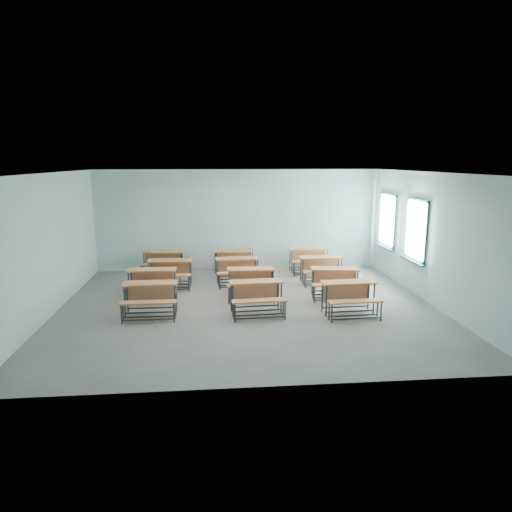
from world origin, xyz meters
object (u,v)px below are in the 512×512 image
Objects in this scene: desk_unit_r0c0 at (150,294)px; desk_unit_r3c2 at (309,256)px; desk_unit_r2c2 at (322,266)px; desk_unit_r2c0 at (170,270)px; desk_unit_r1c2 at (335,279)px; desk_unit_r0c1 at (257,293)px; desk_unit_r3c0 at (163,259)px; desk_unit_r1c1 at (251,279)px; desk_unit_r2c1 at (238,267)px; desk_unit_r0c2 at (350,293)px; desk_unit_r1c0 at (151,280)px; desk_unit_r3c1 at (234,258)px.

desk_unit_r0c0 is 0.98× the size of desk_unit_r3c2.
desk_unit_r2c0 is at bearing -179.57° from desk_unit_r2c2.
desk_unit_r1c2 is at bearing -15.70° from desk_unit_r2c0.
desk_unit_r3c0 is at bearing 119.37° from desk_unit_r0c1.
desk_unit_r0c0 is at bearing -151.18° from desk_unit_r1c1.
desk_unit_r1c1 and desk_unit_r2c1 have the same top height.
desk_unit_r0c2 is 4.94m from desk_unit_r1c0.
desk_unit_r1c0 is 1.12m from desk_unit_r2c0.
desk_unit_r0c1 is at bearing -46.27° from desk_unit_r2c0.
desk_unit_r0c1 and desk_unit_r3c0 have the same top height.
desk_unit_r0c2 and desk_unit_r1c2 have the same top height.
desk_unit_r1c0 is 1.00× the size of desk_unit_r3c2.
desk_unit_r2c0 is 1.01× the size of desk_unit_r3c2.
desk_unit_r1c2 is at bearing -1.70° from desk_unit_r1c1.
desk_unit_r0c1 is at bearing -27.57° from desk_unit_r1c0.
desk_unit_r2c0 is at bearing -74.24° from desk_unit_r3c0.
desk_unit_r0c2 and desk_unit_r3c2 have the same top height.
desk_unit_r2c1 is at bearing -27.06° from desk_unit_r3c0.
desk_unit_r2c1 is 1.04× the size of desk_unit_r2c2.
desk_unit_r0c2 and desk_unit_r1c0 have the same top height.
desk_unit_r0c2 is 5.08m from desk_unit_r2c0.
desk_unit_r1c2 is 2.77m from desk_unit_r3c2.
desk_unit_r1c0 and desk_unit_r1c1 have the same top height.
desk_unit_r2c1 is 2.41m from desk_unit_r2c2.
desk_unit_r1c1 is (-2.13, 1.50, 0.00)m from desk_unit_r0c2.
desk_unit_r2c2 is (2.14, 1.25, 0.00)m from desk_unit_r1c1.
desk_unit_r0c2 and desk_unit_r1c1 have the same top height.
desk_unit_r1c1 is at bearing -43.64° from desk_unit_r3c0.
desk_unit_r1c1 is 1.02× the size of desk_unit_r3c2.
desk_unit_r2c2 and desk_unit_r3c1 have the same top height.
desk_unit_r1c0 is (-4.65, 1.66, 0.00)m from desk_unit_r0c2.
desk_unit_r1c0 is (-0.14, 1.31, 0.00)m from desk_unit_r0c0.
desk_unit_r3c1 is (2.08, 3.68, 0.00)m from desk_unit_r0c0.
desk_unit_r3c1 is at bearing 139.97° from desk_unit_r1c2.
desk_unit_r1c1 is 3.30m from desk_unit_r3c2.
desk_unit_r0c1 is 2.60m from desk_unit_r2c1.
desk_unit_r0c0 is 4.64m from desk_unit_r1c2.
desk_unit_r0c1 and desk_unit_r0c2 have the same top height.
desk_unit_r2c2 is 1.34m from desk_unit_r3c2.
desk_unit_r0c0 is at bearing -160.06° from desk_unit_r1c2.
desk_unit_r2c0 is (-2.19, 2.47, 0.00)m from desk_unit_r0c1.
desk_unit_r0c0 is at bearing -152.10° from desk_unit_r2c2.
desk_unit_r2c1 is (1.90, 0.11, 0.00)m from desk_unit_r2c0.
desk_unit_r1c1 is 1.03× the size of desk_unit_r2c2.
desk_unit_r1c0 is 4.68m from desk_unit_r1c2.
desk_unit_r3c1 is at bearing 152.46° from desk_unit_r2c2.
desk_unit_r2c0 is (0.36, 1.06, 0.00)m from desk_unit_r1c0.
desk_unit_r0c2 is 2.60m from desk_unit_r1c1.
desk_unit_r2c1 and desk_unit_r3c1 have the same top height.
desk_unit_r3c1 is (-0.31, 2.53, 0.00)m from desk_unit_r1c1.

